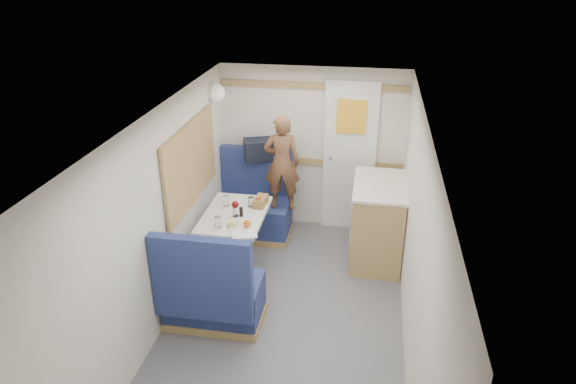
% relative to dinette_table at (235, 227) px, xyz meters
% --- Properties ---
extents(floor, '(4.50, 4.50, 0.00)m').
position_rel_dinette_table_xyz_m(floor, '(0.65, -1.00, -0.57)').
color(floor, '#515156').
rests_on(floor, ground).
extents(ceiling, '(4.50, 4.50, 0.00)m').
position_rel_dinette_table_xyz_m(ceiling, '(0.65, -1.00, 1.43)').
color(ceiling, silver).
rests_on(ceiling, wall_back).
extents(wall_back, '(2.20, 0.02, 2.00)m').
position_rel_dinette_table_xyz_m(wall_back, '(0.65, 1.25, 0.43)').
color(wall_back, silver).
rests_on(wall_back, floor).
extents(wall_left, '(0.02, 4.50, 2.00)m').
position_rel_dinette_table_xyz_m(wall_left, '(-0.45, -1.00, 0.43)').
color(wall_left, silver).
rests_on(wall_left, floor).
extents(wall_right, '(0.02, 4.50, 2.00)m').
position_rel_dinette_table_xyz_m(wall_right, '(1.75, -1.00, 0.43)').
color(wall_right, silver).
rests_on(wall_right, floor).
extents(oak_trim_low, '(2.15, 0.02, 0.08)m').
position_rel_dinette_table_xyz_m(oak_trim_low, '(0.65, 1.23, 0.28)').
color(oak_trim_low, olive).
rests_on(oak_trim_low, wall_back).
extents(oak_trim_high, '(2.15, 0.02, 0.08)m').
position_rel_dinette_table_xyz_m(oak_trim_high, '(0.65, 1.23, 1.21)').
color(oak_trim_high, olive).
rests_on(oak_trim_high, wall_back).
extents(side_window, '(0.04, 1.30, 0.72)m').
position_rel_dinette_table_xyz_m(side_window, '(-0.43, 0.00, 0.68)').
color(side_window, '#ACB196').
rests_on(side_window, wall_left).
extents(rear_door, '(0.62, 0.12, 1.86)m').
position_rel_dinette_table_xyz_m(rear_door, '(1.10, 1.22, 0.41)').
color(rear_door, white).
rests_on(rear_door, wall_back).
extents(dinette_table, '(0.62, 0.92, 0.72)m').
position_rel_dinette_table_xyz_m(dinette_table, '(0.00, 0.00, 0.00)').
color(dinette_table, white).
rests_on(dinette_table, floor).
extents(bench_far, '(0.90, 0.59, 1.05)m').
position_rel_dinette_table_xyz_m(bench_far, '(-0.00, 0.86, -0.27)').
color(bench_far, navy).
rests_on(bench_far, floor).
extents(bench_near, '(0.90, 0.59, 1.05)m').
position_rel_dinette_table_xyz_m(bench_near, '(-0.00, -0.86, -0.27)').
color(bench_near, navy).
rests_on(bench_near, floor).
extents(ledge, '(0.90, 0.14, 0.04)m').
position_rel_dinette_table_xyz_m(ledge, '(-0.00, 1.12, 0.31)').
color(ledge, olive).
rests_on(ledge, bench_far).
extents(dome_light, '(0.20, 0.20, 0.20)m').
position_rel_dinette_table_xyz_m(dome_light, '(-0.39, 0.85, 1.18)').
color(dome_light, white).
rests_on(dome_light, wall_left).
extents(galley_counter, '(0.57, 0.92, 0.92)m').
position_rel_dinette_table_xyz_m(galley_counter, '(1.47, 0.55, -0.10)').
color(galley_counter, olive).
rests_on(galley_counter, floor).
extents(person, '(0.43, 0.30, 1.12)m').
position_rel_dinette_table_xyz_m(person, '(0.37, 0.74, 0.44)').
color(person, brown).
rests_on(person, bench_far).
extents(duffel_bag, '(0.56, 0.40, 0.24)m').
position_rel_dinette_table_xyz_m(duffel_bag, '(0.10, 1.12, 0.46)').
color(duffel_bag, black).
rests_on(duffel_bag, ledge).
extents(tray, '(0.33, 0.37, 0.02)m').
position_rel_dinette_table_xyz_m(tray, '(0.18, -0.35, 0.16)').
color(tray, white).
rests_on(tray, dinette_table).
extents(orange_fruit, '(0.07, 0.07, 0.07)m').
position_rel_dinette_table_xyz_m(orange_fruit, '(0.20, -0.28, 0.21)').
color(orange_fruit, '#E2510A').
rests_on(orange_fruit, tray).
extents(cheese_block, '(0.11, 0.07, 0.04)m').
position_rel_dinette_table_xyz_m(cheese_block, '(0.05, -0.27, 0.19)').
color(cheese_block, '#F2E98C').
rests_on(cheese_block, tray).
extents(wine_glass, '(0.08, 0.08, 0.17)m').
position_rel_dinette_table_xyz_m(wine_glass, '(0.03, -0.05, 0.28)').
color(wine_glass, white).
rests_on(wine_glass, dinette_table).
extents(tumbler_left, '(0.07, 0.07, 0.11)m').
position_rel_dinette_table_xyz_m(tumbler_left, '(-0.08, -0.30, 0.21)').
color(tumbler_left, white).
rests_on(tumbler_left, dinette_table).
extents(tumbler_mid, '(0.07, 0.07, 0.12)m').
position_rel_dinette_table_xyz_m(tumbler_mid, '(-0.13, 0.15, 0.21)').
color(tumbler_mid, silver).
rests_on(tumbler_mid, dinette_table).
extents(tumbler_right, '(0.06, 0.06, 0.10)m').
position_rel_dinette_table_xyz_m(tumbler_right, '(0.13, 0.19, 0.21)').
color(tumbler_right, white).
rests_on(tumbler_right, dinette_table).
extents(beer_glass, '(0.07, 0.07, 0.10)m').
position_rel_dinette_table_xyz_m(beer_glass, '(0.21, 0.18, 0.21)').
color(beer_glass, brown).
rests_on(beer_glass, dinette_table).
extents(pepper_grinder, '(0.04, 0.04, 0.10)m').
position_rel_dinette_table_xyz_m(pepper_grinder, '(0.09, -0.04, 0.21)').
color(pepper_grinder, black).
rests_on(pepper_grinder, dinette_table).
extents(salt_grinder, '(0.03, 0.03, 0.08)m').
position_rel_dinette_table_xyz_m(salt_grinder, '(0.01, -0.04, 0.20)').
color(salt_grinder, white).
rests_on(salt_grinder, dinette_table).
extents(bread_loaf, '(0.14, 0.23, 0.09)m').
position_rel_dinette_table_xyz_m(bread_loaf, '(0.22, 0.23, 0.20)').
color(bread_loaf, olive).
rests_on(bread_loaf, dinette_table).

